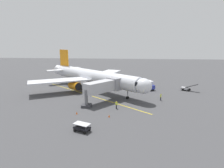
% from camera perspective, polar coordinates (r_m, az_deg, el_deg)
% --- Properties ---
extents(ground_plane, '(220.00, 220.00, 0.00)m').
position_cam_1_polar(ground_plane, '(59.22, -5.71, -1.19)').
color(ground_plane, '#424244').
extents(apron_lead_in_line, '(31.12, 25.50, 0.01)m').
position_cam_1_polar(apron_lead_in_line, '(51.31, -7.01, -3.35)').
color(apron_lead_in_line, yellow).
rests_on(apron_lead_in_line, ground).
extents(airplane, '(33.92, 32.05, 11.50)m').
position_cam_1_polar(airplane, '(56.36, -5.99, 2.27)').
color(airplane, silver).
rests_on(airplane, ground).
extents(jet_bridge, '(8.83, 10.06, 5.40)m').
position_cam_1_polar(jet_bridge, '(44.61, -2.12, -0.68)').
color(jet_bridge, '#B7B7BC').
rests_on(jet_bridge, ground).
extents(ground_crew_marshaller, '(0.38, 0.46, 1.71)m').
position_cam_1_polar(ground_crew_marshaller, '(47.62, 14.53, -3.80)').
color(ground_crew_marshaller, '#23232D').
rests_on(ground_crew_marshaller, ground).
extents(ground_crew_wing_walker, '(0.47, 0.43, 1.71)m').
position_cam_1_polar(ground_crew_wing_walker, '(40.48, 1.33, -6.28)').
color(ground_crew_wing_walker, '#23232D').
rests_on(ground_crew_wing_walker, ground).
extents(ground_crew_loader, '(0.31, 0.43, 1.71)m').
position_cam_1_polar(ground_crew_loader, '(55.34, 1.69, -1.15)').
color(ground_crew_loader, '#23232D').
rests_on(ground_crew_loader, ground).
extents(belt_loader_near_nose, '(4.57, 3.31, 2.32)m').
position_cam_1_polar(belt_loader_near_nose, '(59.72, 21.49, -1.19)').
color(belt_loader_near_nose, '#9E9EA3').
rests_on(belt_loader_near_nose, ground).
extents(box_truck_portside, '(3.83, 4.98, 2.62)m').
position_cam_1_polar(box_truck_portside, '(58.08, 10.87, -0.22)').
color(box_truck_portside, '#2D3899').
rests_on(box_truck_portside, ground).
extents(baggage_cart_starboard_side, '(2.93, 2.29, 1.27)m').
position_cam_1_polar(baggage_cart_starboard_side, '(31.22, -9.06, -12.76)').
color(baggage_cart_starboard_side, black).
rests_on(baggage_cart_starboard_side, ground).
extents(box_truck_rear_apron, '(3.96, 4.96, 2.62)m').
position_cam_1_polar(box_truck_rear_apron, '(75.09, -0.49, 2.84)').
color(box_truck_rear_apron, '#9E9EA3').
rests_on(box_truck_rear_apron, ground).
extents(safety_cone_nose_left, '(0.32, 0.32, 0.55)m').
position_cam_1_polar(safety_cone_nose_left, '(36.26, -0.88, -9.58)').
color(safety_cone_nose_left, '#F2590F').
rests_on(safety_cone_nose_left, ground).
extents(safety_cone_nose_right, '(0.32, 0.32, 0.55)m').
position_cam_1_polar(safety_cone_nose_right, '(38.31, -10.61, -8.57)').
color(safety_cone_nose_right, '#F2590F').
rests_on(safety_cone_nose_right, ground).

